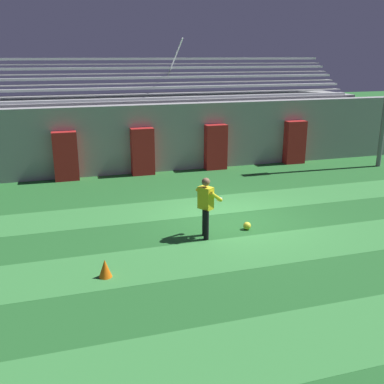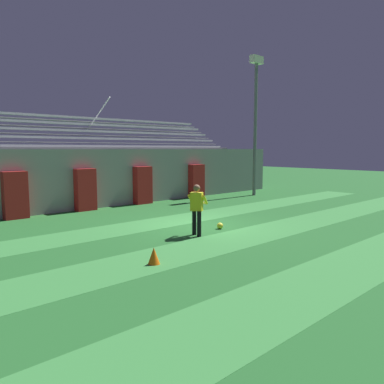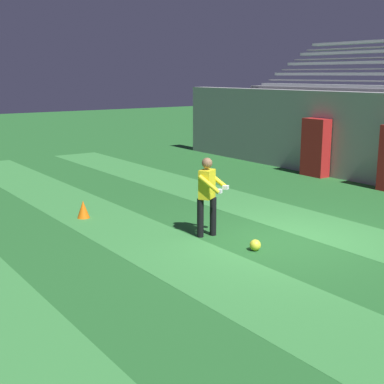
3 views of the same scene
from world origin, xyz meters
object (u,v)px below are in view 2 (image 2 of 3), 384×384
(floodlight_pole, at_px, (256,109))
(traffic_cone, at_px, (154,256))
(padding_pillar_far_left, at_px, (15,195))
(goalkeeper, at_px, (197,207))
(padding_pillar_gate_right, at_px, (143,185))
(padding_pillar_far_right, at_px, (197,181))
(padding_pillar_gate_left, at_px, (85,190))
(soccer_ball, at_px, (220,226))

(floodlight_pole, distance_m, traffic_cone, 15.41)
(padding_pillar_far_left, xyz_separation_m, traffic_cone, (0.51, -8.58, -0.75))
(goalkeeper, xyz_separation_m, traffic_cone, (-2.87, -1.52, -0.74))
(floodlight_pole, relative_size, goalkeeper, 4.94)
(padding_pillar_gate_right, xyz_separation_m, padding_pillar_far_right, (3.78, 0.00, 0.00))
(padding_pillar_gate_right, xyz_separation_m, traffic_cone, (-5.69, -8.58, -0.75))
(padding_pillar_gate_left, relative_size, floodlight_pole, 0.23)
(padding_pillar_far_left, relative_size, traffic_cone, 4.57)
(soccer_ball, bearing_deg, padding_pillar_far_right, 52.34)
(floodlight_pole, xyz_separation_m, traffic_cone, (-12.80, -6.99, -4.99))
(floodlight_pole, bearing_deg, goalkeeper, -151.17)
(padding_pillar_gate_left, distance_m, goalkeeper, 7.07)
(padding_pillar_far_left, height_order, goalkeeper, padding_pillar_far_left)
(padding_pillar_gate_left, xyz_separation_m, padding_pillar_far_right, (6.95, 0.00, 0.00))
(soccer_ball, height_order, traffic_cone, traffic_cone)
(traffic_cone, bearing_deg, padding_pillar_far_right, 42.17)
(padding_pillar_far_right, relative_size, goalkeeper, 1.15)
(padding_pillar_gate_left, distance_m, soccer_ball, 7.12)
(padding_pillar_gate_right, height_order, traffic_cone, padding_pillar_gate_right)
(soccer_ball, relative_size, traffic_cone, 0.52)
(padding_pillar_gate_right, height_order, floodlight_pole, floodlight_pole)
(floodlight_pole, bearing_deg, soccer_ball, -148.54)
(floodlight_pole, relative_size, traffic_cone, 19.63)
(padding_pillar_gate_left, height_order, padding_pillar_far_left, same)
(padding_pillar_gate_left, relative_size, padding_pillar_gate_right, 1.00)
(floodlight_pole, bearing_deg, traffic_cone, -151.37)
(padding_pillar_far_left, height_order, soccer_ball, padding_pillar_far_left)
(padding_pillar_gate_left, bearing_deg, padding_pillar_gate_right, 0.00)
(padding_pillar_gate_left, xyz_separation_m, padding_pillar_far_left, (-3.04, 0.00, 0.00))
(padding_pillar_gate_left, height_order, floodlight_pole, floodlight_pole)
(padding_pillar_far_left, distance_m, padding_pillar_far_right, 9.99)
(padding_pillar_gate_right, xyz_separation_m, padding_pillar_far_left, (-6.20, 0.00, 0.00))
(padding_pillar_far_left, relative_size, floodlight_pole, 0.23)
(floodlight_pole, xyz_separation_m, soccer_ball, (-8.63, -5.28, -5.09))
(padding_pillar_gate_right, bearing_deg, padding_pillar_far_left, 180.00)
(padding_pillar_gate_right, distance_m, soccer_ball, 7.10)
(goalkeeper, bearing_deg, padding_pillar_far_left, 115.61)
(padding_pillar_far_left, bearing_deg, soccer_ball, -55.77)
(padding_pillar_far_left, bearing_deg, padding_pillar_gate_left, 0.00)
(padding_pillar_far_right, bearing_deg, traffic_cone, -137.83)
(traffic_cone, bearing_deg, soccer_ball, 22.25)
(floodlight_pole, height_order, goalkeeper, floodlight_pole)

